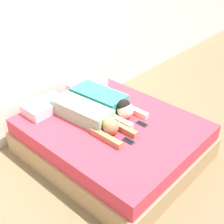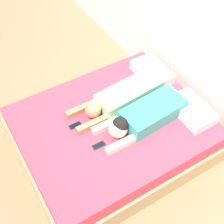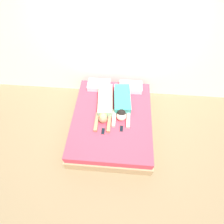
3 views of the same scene
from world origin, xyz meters
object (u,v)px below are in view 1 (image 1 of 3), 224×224
Objects in this scene: person_right at (106,101)px; person_left at (88,115)px; pillow_head_right at (87,86)px; cell_phone_right at (142,124)px; pillow_head_left at (45,106)px; bed at (112,139)px; cell_phone_left at (128,141)px.

person_left is at bearing -170.49° from person_right.
person_left is (-0.54, -0.59, 0.03)m from pillow_head_right.
cell_phone_right is at bearing -98.26° from pillow_head_right.
pillow_head_right is at bearing 0.00° from pillow_head_left.
cell_phone_right is (0.38, -0.51, -0.09)m from person_left.
bed is at bearing -65.32° from pillow_head_left.
pillow_head_left and pillow_head_right have the same top height.
cell_phone_left is at bearing -166.02° from cell_phone_right.
person_right reaches higher than person_left.
bed is 0.49m from person_right.
pillow_head_right reaches higher than cell_phone_left.
pillow_head_right is 3.60× the size of cell_phone_right.
cell_phone_left is (0.22, -1.19, -0.06)m from pillow_head_left.
person_right is 7.26× the size of cell_phone_left.
cell_phone_left is (-0.15, -0.38, 0.25)m from bed.
cell_phone_right is (0.36, 0.09, 0.00)m from cell_phone_left.
pillow_head_left is 3.60× the size of cell_phone_left.
pillow_head_right is 0.45× the size of person_left.
pillow_head_right is 0.80m from person_left.
person_right reaches higher than cell_phone_right.
person_right is 0.75m from cell_phone_left.
person_right reaches higher than cell_phone_left.
person_left reaches higher than pillow_head_right.
pillow_head_left is 0.74m from pillow_head_right.
person_left is at bearing 127.68° from bed.
pillow_head_right is at bearing 81.74° from cell_phone_right.
cell_phone_left and cell_phone_right have the same top height.
pillow_head_left is at bearing 100.67° from cell_phone_left.
person_left reaches higher than pillow_head_left.
person_left is (0.20, -0.59, 0.03)m from pillow_head_left.
cell_phone_right is at bearing -88.02° from person_right.
person_left is 0.37m from person_right.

